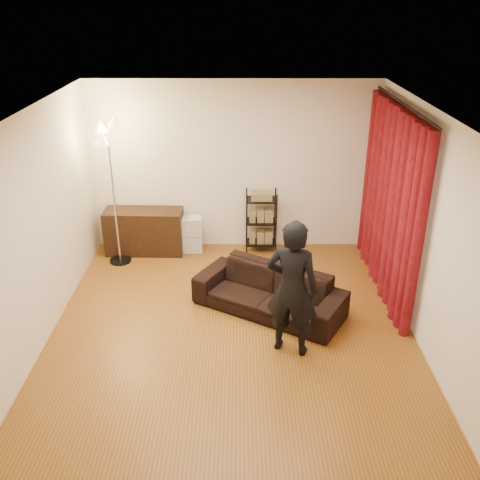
{
  "coord_description": "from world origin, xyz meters",
  "views": [
    {
      "loc": [
        0.1,
        -5.62,
        3.85
      ],
      "look_at": [
        0.1,
        0.3,
        1.1
      ],
      "focal_mm": 40.0,
      "sensor_mm": 36.0,
      "label": 1
    }
  ],
  "objects_px": {
    "sofa": "(269,292)",
    "floor_lamp": "(114,195)",
    "wire_shelf": "(261,221)",
    "media_cabinet": "(145,231)",
    "person": "(292,288)",
    "storage_boxes": "(191,234)"
  },
  "relations": [
    {
      "from": "sofa",
      "to": "floor_lamp",
      "type": "xyz_separation_m",
      "value": [
        -2.26,
        1.43,
        0.83
      ]
    },
    {
      "from": "wire_shelf",
      "to": "media_cabinet",
      "type": "bearing_deg",
      "value": -164.31
    },
    {
      "from": "sofa",
      "to": "media_cabinet",
      "type": "height_order",
      "value": "media_cabinet"
    },
    {
      "from": "person",
      "to": "media_cabinet",
      "type": "height_order",
      "value": "person"
    },
    {
      "from": "sofa",
      "to": "floor_lamp",
      "type": "distance_m",
      "value": 2.8
    },
    {
      "from": "wire_shelf",
      "to": "storage_boxes",
      "type": "bearing_deg",
      "value": -164.74
    },
    {
      "from": "person",
      "to": "media_cabinet",
      "type": "xyz_separation_m",
      "value": [
        -2.12,
        2.63,
        -0.47
      ]
    },
    {
      "from": "floor_lamp",
      "to": "wire_shelf",
      "type": "bearing_deg",
      "value": 10.32
    },
    {
      "from": "floor_lamp",
      "to": "media_cabinet",
      "type": "bearing_deg",
      "value": 45.69
    },
    {
      "from": "media_cabinet",
      "to": "storage_boxes",
      "type": "height_order",
      "value": "media_cabinet"
    },
    {
      "from": "storage_boxes",
      "to": "sofa",
      "type": "bearing_deg",
      "value": -56.96
    },
    {
      "from": "media_cabinet",
      "to": "floor_lamp",
      "type": "bearing_deg",
      "value": -132.95
    },
    {
      "from": "wire_shelf",
      "to": "floor_lamp",
      "type": "xyz_separation_m",
      "value": [
        -2.22,
        -0.4,
        0.6
      ]
    },
    {
      "from": "person",
      "to": "wire_shelf",
      "type": "height_order",
      "value": "person"
    },
    {
      "from": "person",
      "to": "floor_lamp",
      "type": "bearing_deg",
      "value": -22.37
    },
    {
      "from": "sofa",
      "to": "floor_lamp",
      "type": "height_order",
      "value": "floor_lamp"
    },
    {
      "from": "media_cabinet",
      "to": "person",
      "type": "bearing_deg",
      "value": -49.77
    },
    {
      "from": "floor_lamp",
      "to": "storage_boxes",
      "type": "bearing_deg",
      "value": 19.42
    },
    {
      "from": "sofa",
      "to": "wire_shelf",
      "type": "bearing_deg",
      "value": 121.96
    },
    {
      "from": "media_cabinet",
      "to": "wire_shelf",
      "type": "bearing_deg",
      "value": 2.88
    },
    {
      "from": "sofa",
      "to": "person",
      "type": "xyz_separation_m",
      "value": [
        0.2,
        -0.85,
        0.54
      ]
    },
    {
      "from": "sofa",
      "to": "wire_shelf",
      "type": "relative_size",
      "value": 1.92
    }
  ]
}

